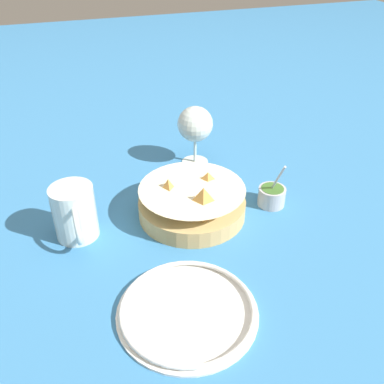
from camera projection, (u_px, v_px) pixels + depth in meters
name	position (u px, v px, depth m)	size (l,w,h in m)	color
ground_plane	(199.00, 220.00, 0.89)	(4.00, 4.00, 0.00)	teal
food_basket	(192.00, 202.00, 0.89)	(0.22, 0.22, 0.10)	tan
sauce_cup	(272.00, 195.00, 0.92)	(0.07, 0.06, 0.12)	#B7B7BC
wine_glass	(195.00, 126.00, 1.04)	(0.09, 0.09, 0.15)	silver
beer_mug	(75.00, 214.00, 0.82)	(0.13, 0.08, 0.11)	silver
side_plate	(187.00, 310.00, 0.68)	(0.23, 0.23, 0.01)	white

